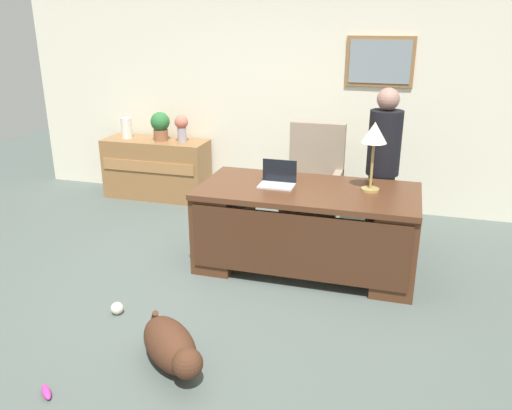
% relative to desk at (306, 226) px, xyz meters
% --- Properties ---
extents(ground_plane, '(12.00, 12.00, 0.00)m').
position_rel_desk_xyz_m(ground_plane, '(-0.58, -0.73, -0.43)').
color(ground_plane, '#4C5651').
extents(back_wall, '(7.00, 0.16, 2.70)m').
position_rel_desk_xyz_m(back_wall, '(-0.57, 1.87, 0.92)').
color(back_wall, beige).
rests_on(back_wall, ground_plane).
extents(desk, '(1.98, 0.96, 0.78)m').
position_rel_desk_xyz_m(desk, '(0.00, 0.00, 0.00)').
color(desk, '#4C2B19').
rests_on(desk, ground_plane).
extents(credenza, '(1.35, 0.50, 0.76)m').
position_rel_desk_xyz_m(credenza, '(-2.27, 1.52, -0.05)').
color(credenza, olive).
rests_on(credenza, ground_plane).
extents(armchair, '(0.60, 0.59, 1.17)m').
position_rel_desk_xyz_m(armchair, '(-0.12, 0.99, 0.08)').
color(armchair, gray).
rests_on(armchair, ground_plane).
extents(person_standing, '(0.32, 0.32, 1.62)m').
position_rel_desk_xyz_m(person_standing, '(0.61, 0.72, 0.40)').
color(person_standing, '#262323').
rests_on(person_standing, ground_plane).
extents(dog_lying, '(0.65, 0.63, 0.30)m').
position_rel_desk_xyz_m(dog_lying, '(-0.58, -1.70, -0.27)').
color(dog_lying, '#472819').
rests_on(dog_lying, ground_plane).
extents(laptop, '(0.32, 0.22, 0.22)m').
position_rel_desk_xyz_m(laptop, '(-0.29, 0.06, 0.41)').
color(laptop, '#B2B5BA').
rests_on(laptop, desk).
extents(desk_lamp, '(0.22, 0.22, 0.62)m').
position_rel_desk_xyz_m(desk_lamp, '(0.54, 0.12, 0.84)').
color(desk_lamp, '#9E8447').
rests_on(desk_lamp, desk).
extents(vase_with_flowers, '(0.17, 0.17, 0.34)m').
position_rel_desk_xyz_m(vase_with_flowers, '(-1.89, 1.52, 0.53)').
color(vase_with_flowers, '#9D95A1').
rests_on(vase_with_flowers, credenza).
extents(vase_empty, '(0.14, 0.14, 0.27)m').
position_rel_desk_xyz_m(vase_empty, '(-2.66, 1.52, 0.47)').
color(vase_empty, silver).
rests_on(vase_empty, credenza).
extents(potted_plant, '(0.24, 0.24, 0.36)m').
position_rel_desk_xyz_m(potted_plant, '(-2.18, 1.52, 0.53)').
color(potted_plant, brown).
rests_on(potted_plant, credenza).
extents(dog_toy_ball, '(0.10, 0.10, 0.10)m').
position_rel_desk_xyz_m(dog_toy_ball, '(-1.28, -1.22, -0.38)').
color(dog_toy_ball, beige).
rests_on(dog_toy_ball, ground_plane).
extents(dog_toy_bone, '(0.15, 0.14, 0.05)m').
position_rel_desk_xyz_m(dog_toy_bone, '(-1.22, -2.19, -0.40)').
color(dog_toy_bone, '#D8338C').
rests_on(dog_toy_bone, ground_plane).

